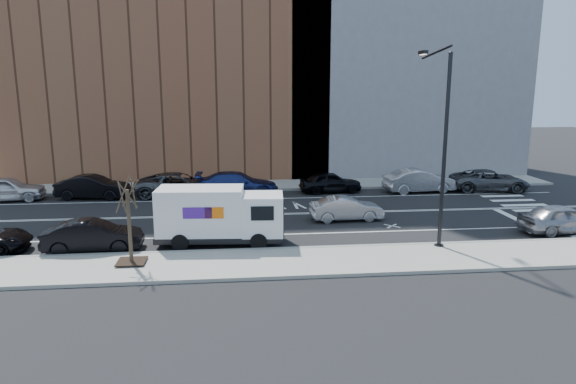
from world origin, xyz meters
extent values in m
plane|color=black|center=(0.00, 0.00, 0.00)|extent=(120.00, 120.00, 0.00)
cube|color=gray|center=(0.00, -8.80, 0.07)|extent=(44.00, 3.60, 0.15)
cube|color=gray|center=(0.00, 8.80, 0.07)|extent=(44.00, 3.60, 0.15)
cube|color=gray|center=(0.00, -7.00, 0.08)|extent=(44.00, 0.25, 0.17)
cube|color=gray|center=(0.00, 7.00, 0.08)|extent=(44.00, 0.25, 0.17)
cube|color=brown|center=(-8.00, 15.60, 11.00)|extent=(26.00, 10.00, 22.00)
cube|color=slate|center=(12.00, 15.60, 13.00)|extent=(20.00, 10.00, 26.00)
cylinder|color=black|center=(7.00, -7.40, 4.50)|extent=(0.18, 0.18, 9.00)
cylinder|color=black|center=(7.00, -7.40, 0.10)|extent=(0.44, 0.44, 0.20)
sphere|color=black|center=(7.00, -7.40, 8.95)|extent=(0.20, 0.20, 0.20)
cylinder|color=black|center=(7.00, -5.70, 9.10)|extent=(0.11, 3.49, 0.48)
cube|color=black|center=(7.00, -4.00, 9.20)|extent=(0.25, 0.80, 0.18)
cube|color=#FFF2CC|center=(7.00, -4.00, 9.10)|extent=(0.18, 0.55, 0.03)
cube|color=black|center=(-7.00, -8.40, 0.23)|extent=(1.20, 1.20, 0.04)
cylinder|color=#382B1E|center=(-7.00, -8.40, 1.75)|extent=(0.16, 0.16, 3.20)
cylinder|color=#382B1E|center=(-6.75, -8.40, 3.15)|extent=(0.06, 0.80, 1.44)
cylinder|color=#382B1E|center=(-6.92, -8.16, 3.15)|extent=(0.81, 0.31, 1.19)
cylinder|color=#382B1E|center=(-7.20, -8.25, 3.15)|extent=(0.58, 0.76, 1.50)
cylinder|color=#382B1E|center=(-7.20, -8.55, 3.15)|extent=(0.47, 0.61, 1.37)
cylinder|color=#382B1E|center=(-6.92, -8.64, 3.15)|extent=(0.72, 0.29, 1.13)
cube|color=black|center=(-3.35, -5.60, 0.43)|extent=(6.10, 2.44, 0.29)
cube|color=silver|center=(-1.24, -5.75, 1.49)|extent=(2.07, 2.20, 1.93)
cube|color=black|center=(-0.26, -5.82, 1.78)|extent=(0.18, 1.78, 0.92)
cube|color=black|center=(-1.31, -6.80, 1.78)|extent=(1.06, 0.11, 0.67)
cube|color=black|center=(-1.16, -4.70, 1.78)|extent=(1.06, 0.11, 0.67)
cube|color=black|center=(-0.30, -5.82, 0.53)|extent=(0.28, 1.93, 0.34)
cube|color=silver|center=(-4.22, -5.54, 1.69)|extent=(4.19, 2.40, 2.22)
cube|color=#47198C|center=(-4.30, -6.61, 1.83)|extent=(1.35, 0.12, 0.53)
cube|color=orange|center=(-3.53, -6.67, 1.83)|extent=(0.87, 0.08, 0.53)
cube|color=#47198C|center=(-4.14, -4.46, 1.83)|extent=(1.35, 0.12, 0.53)
cube|color=orange|center=(-3.37, -4.52, 1.83)|extent=(0.87, 0.08, 0.53)
cylinder|color=black|center=(-1.50, -6.70, 0.40)|extent=(0.83, 0.33, 0.81)
cylinder|color=black|center=(-1.36, -4.78, 0.40)|extent=(0.83, 0.33, 0.81)
cylinder|color=black|center=(-5.15, -6.44, 0.40)|extent=(0.83, 0.33, 0.81)
cylinder|color=black|center=(-5.01, -4.51, 0.40)|extent=(0.83, 0.33, 0.81)
imported|color=silver|center=(-17.74, 5.46, 0.83)|extent=(5.05, 2.51, 1.65)
imported|color=black|center=(-12.17, 5.61, 0.80)|extent=(5.00, 2.19, 1.60)
imported|color=#414247|center=(-6.45, 5.78, 0.82)|extent=(5.95, 2.82, 1.64)
imported|color=navy|center=(-2.40, 5.60, 0.83)|extent=(5.77, 2.47, 1.66)
imported|color=black|center=(4.28, 5.97, 0.76)|extent=(4.54, 2.08, 1.51)
imported|color=#ABABAF|center=(10.68, 5.39, 0.84)|extent=(5.23, 2.24, 1.68)
imported|color=#424449|center=(15.97, 5.35, 0.77)|extent=(5.86, 3.30, 1.55)
imported|color=#9C9CA0|center=(3.75, -1.79, 0.68)|extent=(4.18, 1.61, 1.36)
imported|color=black|center=(-9.15, -6.08, 0.73)|extent=(4.50, 1.73, 1.46)
imported|color=#A2A2A7|center=(14.41, -5.45, 0.76)|extent=(4.64, 2.27, 1.52)
camera|label=1|loc=(-2.51, -29.78, 7.59)|focal=32.00mm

